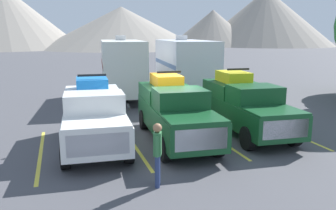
{
  "coord_description": "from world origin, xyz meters",
  "views": [
    {
      "loc": [
        -4.06,
        -12.82,
        4.03
      ],
      "look_at": [
        0.0,
        0.28,
        1.2
      ],
      "focal_mm": 37.49,
      "sensor_mm": 36.0,
      "label": 1
    }
  ],
  "objects_px": {
    "pickup_truck_a": "(94,115)",
    "pickup_truck_c": "(245,104)",
    "pickup_truck_b": "(174,110)",
    "camper_trailer_b": "(185,66)",
    "person_a": "(158,151)",
    "camper_trailer_a": "(122,66)"
  },
  "relations": [
    {
      "from": "pickup_truck_a",
      "to": "pickup_truck_c",
      "type": "distance_m",
      "value": 6.1
    },
    {
      "from": "pickup_truck_b",
      "to": "pickup_truck_c",
      "type": "bearing_deg",
      "value": 2.61
    },
    {
      "from": "pickup_truck_c",
      "to": "camper_trailer_b",
      "type": "height_order",
      "value": "camper_trailer_b"
    },
    {
      "from": "pickup_truck_a",
      "to": "pickup_truck_b",
      "type": "xyz_separation_m",
      "value": [
        3.0,
        -0.06,
        -0.0
      ]
    },
    {
      "from": "pickup_truck_b",
      "to": "camper_trailer_b",
      "type": "distance_m",
      "value": 8.8
    },
    {
      "from": "pickup_truck_c",
      "to": "camper_trailer_b",
      "type": "bearing_deg",
      "value": 88.2
    },
    {
      "from": "person_a",
      "to": "camper_trailer_a",
      "type": "bearing_deg",
      "value": 84.08
    },
    {
      "from": "pickup_truck_a",
      "to": "pickup_truck_c",
      "type": "relative_size",
      "value": 0.94
    },
    {
      "from": "pickup_truck_b",
      "to": "camper_trailer_a",
      "type": "distance_m",
      "value": 8.84
    },
    {
      "from": "pickup_truck_b",
      "to": "person_a",
      "type": "bearing_deg",
      "value": -114.2
    },
    {
      "from": "pickup_truck_a",
      "to": "pickup_truck_c",
      "type": "xyz_separation_m",
      "value": [
        6.1,
        0.09,
        -0.0
      ]
    },
    {
      "from": "camper_trailer_a",
      "to": "pickup_truck_c",
      "type": "bearing_deg",
      "value": -67.73
    },
    {
      "from": "camper_trailer_a",
      "to": "pickup_truck_a",
      "type": "bearing_deg",
      "value": -106.34
    },
    {
      "from": "pickup_truck_a",
      "to": "pickup_truck_b",
      "type": "distance_m",
      "value": 3.0
    },
    {
      "from": "camper_trailer_a",
      "to": "camper_trailer_b",
      "type": "relative_size",
      "value": 0.95
    },
    {
      "from": "camper_trailer_b",
      "to": "pickup_truck_c",
      "type": "bearing_deg",
      "value": -91.8
    },
    {
      "from": "pickup_truck_b",
      "to": "pickup_truck_a",
      "type": "bearing_deg",
      "value": 178.93
    },
    {
      "from": "pickup_truck_b",
      "to": "pickup_truck_c",
      "type": "height_order",
      "value": "pickup_truck_c"
    },
    {
      "from": "pickup_truck_b",
      "to": "camper_trailer_a",
      "type": "bearing_deg",
      "value": 92.87
    },
    {
      "from": "pickup_truck_a",
      "to": "camper_trailer_b",
      "type": "distance_m",
      "value": 10.28
    },
    {
      "from": "pickup_truck_b",
      "to": "camper_trailer_a",
      "type": "relative_size",
      "value": 0.79
    },
    {
      "from": "pickup_truck_a",
      "to": "person_a",
      "type": "relative_size",
      "value": 3.07
    }
  ]
}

